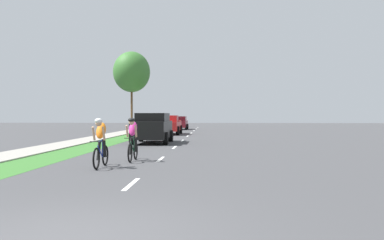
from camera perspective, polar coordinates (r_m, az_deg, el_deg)
name	(u,v)px	position (r m, az deg, el deg)	size (l,w,h in m)	color
ground_plane	(181,142)	(25.55, -1.55, -3.06)	(120.00, 120.00, 0.00)	#424244
grass_verge	(110,142)	(26.27, -11.31, -2.96)	(1.89, 70.00, 0.01)	#38722D
sidewalk_concrete	(81,141)	(26.80, -15.25, -2.90)	(1.90, 70.00, 0.10)	#9E998E
lane_markings_center	(185,138)	(29.53, -0.95, -2.54)	(0.12, 52.20, 0.01)	white
cyclist_lead	(101,142)	(13.37, -12.63, -3.04)	(0.42, 1.72, 1.58)	black
cyclist_trailing	(133,139)	(15.05, -8.27, -2.61)	(0.42, 1.72, 1.58)	black
suv_black	(153,127)	(24.55, -5.51, -1.00)	(2.15, 4.70, 1.79)	black
pickup_red	(168,125)	(35.28, -3.40, -0.67)	(2.22, 5.10, 1.64)	red
sedan_maroon	(179,123)	(47.19, -1.80, -0.39)	(1.98, 4.30, 1.52)	maroon
street_tree_far	(132,72)	(47.66, -8.42, 6.64)	(4.23, 4.23, 8.95)	brown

